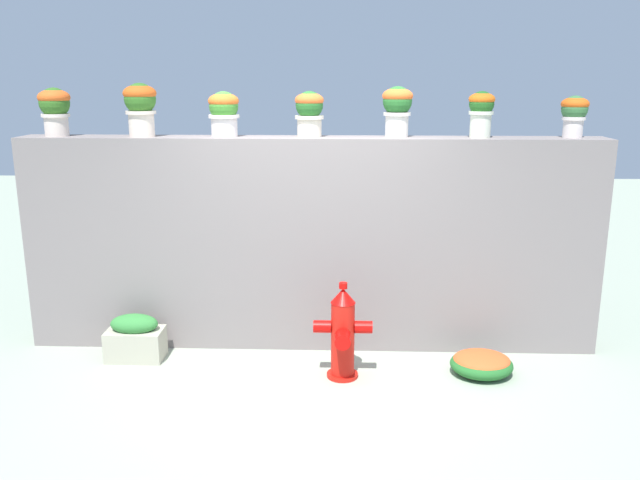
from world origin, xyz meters
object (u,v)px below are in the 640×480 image
flower_bush_left (481,363)px  planter_box (135,338)px  potted_plant_1 (140,104)px  potted_plant_6 (574,112)px  potted_plant_3 (309,110)px  potted_plant_5 (481,109)px  potted_plant_2 (224,110)px  fire_hydrant (343,334)px  potted_plant_0 (55,107)px  potted_plant_4 (397,106)px

flower_bush_left → planter_box: bearing=176.1°
potted_plant_1 → potted_plant_6: (3.92, 0.06, -0.06)m
potted_plant_3 → potted_plant_5: bearing=-2.0°
potted_plant_2 → fire_hydrant: (1.11, -0.78, -1.86)m
potted_plant_0 → potted_plant_1: 0.81m
potted_plant_5 → potted_plant_3: bearing=178.0°
potted_plant_0 → potted_plant_5: 3.89m
potted_plant_0 → potted_plant_3: size_ratio=1.07×
fire_hydrant → potted_plant_6: bearing=20.9°
potted_plant_0 → planter_box: potted_plant_0 is taller
potted_plant_1 → potted_plant_5: size_ratio=1.17×
potted_plant_1 → flower_bush_left: bearing=-11.6°
potted_plant_1 → potted_plant_5: (3.08, 0.00, -0.04)m
potted_plant_1 → potted_plant_4: 2.33m
potted_plant_2 → flower_bush_left: bearing=-16.3°
potted_plant_2 → potted_plant_3: size_ratio=0.99×
potted_plant_5 → planter_box: 3.78m
potted_plant_4 → planter_box: (-2.40, -0.46, -2.09)m
potted_plant_3 → planter_box: (-1.60, -0.47, -2.05)m
potted_plant_4 → flower_bush_left: (0.75, -0.68, -2.19)m
potted_plant_0 → potted_plant_6: (4.73, 0.02, -0.04)m
potted_plant_4 → potted_plant_0: bearing=-179.7°
potted_plant_5 → planter_box: size_ratio=0.80×
potted_plant_1 → potted_plant_5: bearing=0.1°
potted_plant_1 → planter_box: (-0.06, -0.41, -2.11)m
potted_plant_2 → flower_bush_left: 3.24m
potted_plant_6 → potted_plant_4: bearing=-179.7°
potted_plant_0 → flower_bush_left: potted_plant_0 is taller
flower_bush_left → potted_plant_1: bearing=168.4°
potted_plant_5 → fire_hydrant: potted_plant_5 is taller
potted_plant_1 → potted_plant_5: 3.08m
potted_plant_5 → planter_box: potted_plant_5 is taller
potted_plant_3 → planter_box: size_ratio=0.79×
potted_plant_6 → flower_bush_left: bearing=-140.6°
potted_plant_2 → potted_plant_5: (2.33, -0.04, 0.02)m
potted_plant_3 → fire_hydrant: (0.32, -0.79, -1.86)m
planter_box → potted_plant_4: bearing=10.9°
planter_box → potted_plant_5: bearing=7.6°
potted_plant_2 → planter_box: 2.25m
potted_plant_0 → potted_plant_4: 3.14m
potted_plant_2 → potted_plant_6: 3.17m
potted_plant_0 → potted_plant_2: bearing=0.5°
flower_bush_left → planter_box: 3.15m
potted_plant_2 → fire_hydrant: bearing=-35.1°
potted_plant_1 → potted_plant_3: potted_plant_1 is taller
potted_plant_1 → potted_plant_3: (1.54, 0.06, -0.05)m
potted_plant_4 → fire_hydrant: potted_plant_4 is taller
planter_box → flower_bush_left: bearing=-3.9°
fire_hydrant → potted_plant_0: bearing=164.0°
potted_plant_6 → planter_box: 4.50m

